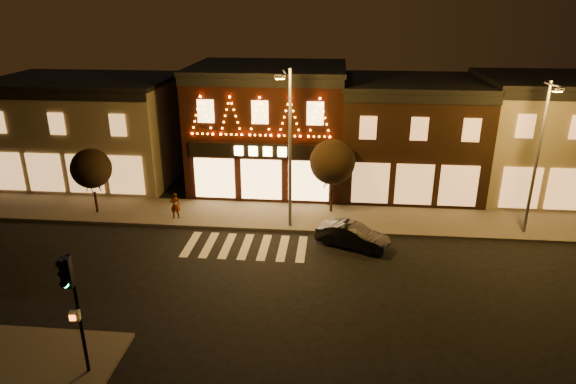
# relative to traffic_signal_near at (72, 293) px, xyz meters

# --- Properties ---
(ground) EXTENTS (120.00, 120.00, 0.00)m
(ground) POSITION_rel_traffic_signal_near_xyz_m (3.82, 6.36, -3.41)
(ground) COLOR black
(ground) RESTS_ON ground
(sidewalk_far) EXTENTS (44.00, 4.00, 0.15)m
(sidewalk_far) POSITION_rel_traffic_signal_near_xyz_m (5.82, 14.36, -3.34)
(sidewalk_far) COLOR #47423D
(sidewalk_far) RESTS_ON ground
(building_left) EXTENTS (12.20, 8.28, 7.30)m
(building_left) POSITION_rel_traffic_signal_near_xyz_m (-9.18, 20.35, 0.25)
(building_left) COLOR #7E735A
(building_left) RESTS_ON ground
(building_pulp) EXTENTS (10.20, 8.34, 8.30)m
(building_pulp) POSITION_rel_traffic_signal_near_xyz_m (3.82, 20.33, 0.75)
(building_pulp) COLOR black
(building_pulp) RESTS_ON ground
(building_right_a) EXTENTS (9.20, 8.28, 7.50)m
(building_right_a) POSITION_rel_traffic_signal_near_xyz_m (13.32, 20.35, 0.35)
(building_right_a) COLOR black
(building_right_a) RESTS_ON ground
(building_right_b) EXTENTS (9.20, 8.28, 7.80)m
(building_right_b) POSITION_rel_traffic_signal_near_xyz_m (22.32, 20.35, 0.50)
(building_right_b) COLOR #7E735A
(building_right_b) RESTS_ON ground
(traffic_signal_near) EXTENTS (0.37, 0.49, 4.63)m
(traffic_signal_near) POSITION_rel_traffic_signal_near_xyz_m (0.00, 0.00, 0.00)
(traffic_signal_near) COLOR black
(traffic_signal_near) RESTS_ON sidewalk_near
(streetlamp_mid) EXTENTS (0.73, 2.04, 8.90)m
(streetlamp_mid) POSITION_rel_traffic_signal_near_xyz_m (5.91, 12.70, 1.96)
(streetlamp_mid) COLOR #59595E
(streetlamp_mid) RESTS_ON sidewalk_far
(streetlamp_right) EXTENTS (0.67, 1.93, 8.40)m
(streetlamp_right) POSITION_rel_traffic_signal_near_xyz_m (19.08, 13.14, 1.67)
(streetlamp_right) COLOR #59595E
(streetlamp_right) RESTS_ON sidewalk_far
(tree_left) EXTENTS (2.39, 2.39, 3.99)m
(tree_left) POSITION_rel_traffic_signal_near_xyz_m (-6.01, 13.81, -0.47)
(tree_left) COLOR black
(tree_left) RESTS_ON sidewalk_far
(tree_right) EXTENTS (2.71, 2.71, 4.53)m
(tree_right) POSITION_rel_traffic_signal_near_xyz_m (8.28, 15.28, -0.09)
(tree_right) COLOR black
(tree_right) RESTS_ON sidewalk_far
(dark_sedan) EXTENTS (4.07, 2.72, 1.27)m
(dark_sedan) POSITION_rel_traffic_signal_near_xyz_m (9.48, 10.91, -2.78)
(dark_sedan) COLOR black
(dark_sedan) RESTS_ON ground
(pedestrian) EXTENTS (0.62, 0.44, 1.61)m
(pedestrian) POSITION_rel_traffic_signal_near_xyz_m (-0.90, 13.37, -2.46)
(pedestrian) COLOR gray
(pedestrian) RESTS_ON sidewalk_far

